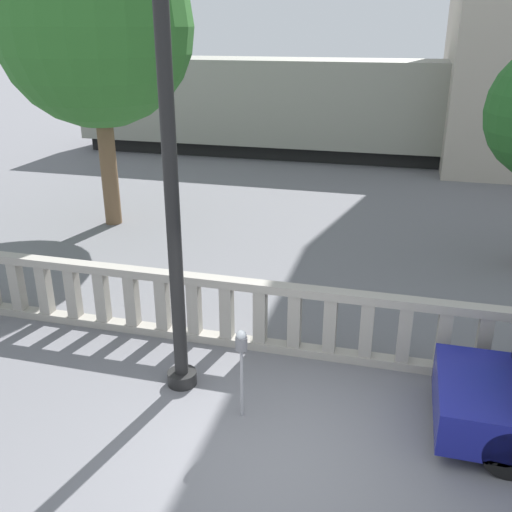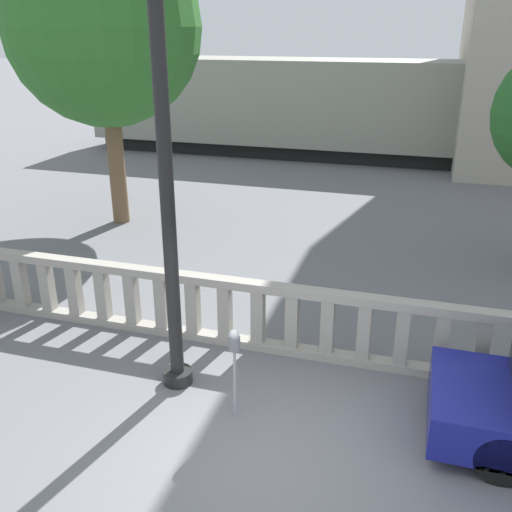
{
  "view_description": "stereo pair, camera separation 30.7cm",
  "coord_description": "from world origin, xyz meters",
  "views": [
    {
      "loc": [
        1.18,
        -5.38,
        4.96
      ],
      "look_at": [
        -1.19,
        3.58,
        1.23
      ],
      "focal_mm": 40.0,
      "sensor_mm": 36.0,
      "label": 1
    },
    {
      "loc": [
        1.48,
        -5.3,
        4.96
      ],
      "look_at": [
        -1.19,
        3.58,
        1.23
      ],
      "focal_mm": 40.0,
      "sensor_mm": 36.0,
      "label": 2
    }
  ],
  "objects": [
    {
      "name": "lamppost",
      "position": [
        -1.73,
        1.3,
        2.65
      ],
      "size": [
        0.44,
        0.44,
        5.62
      ],
      "color": "black",
      "rests_on": "ground"
    },
    {
      "name": "balustrade",
      "position": [
        0.0,
        2.58,
        0.6
      ],
      "size": [
        16.52,
        0.24,
        1.2
      ],
      "color": "#9E998E",
      "rests_on": "ground"
    },
    {
      "name": "ground_plane",
      "position": [
        0.0,
        0.0,
        0.0
      ],
      "size": [
        160.0,
        160.0,
        0.0
      ],
      "primitive_type": "plane",
      "color": "slate"
    },
    {
      "name": "tree_right",
      "position": [
        -6.33,
        7.88,
        4.95
      ],
      "size": [
        4.79,
        4.79,
        7.36
      ],
      "color": "brown",
      "rests_on": "ground"
    },
    {
      "name": "parking_meter",
      "position": [
        -0.65,
        0.8,
        1.06
      ],
      "size": [
        0.16,
        0.16,
        1.33
      ],
      "color": "#99999E",
      "rests_on": "ground"
    },
    {
      "name": "train_near",
      "position": [
        2.34,
        17.91,
        1.98
      ],
      "size": [
        28.78,
        3.19,
        4.39
      ],
      "color": "black",
      "rests_on": "ground"
    }
  ]
}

